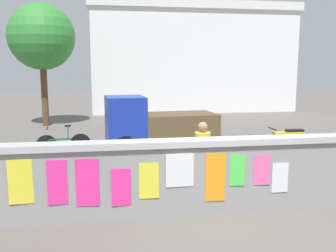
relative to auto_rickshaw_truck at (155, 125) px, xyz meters
name	(u,v)px	position (x,y,z in m)	size (l,w,h in m)	color
ground	(162,136)	(0.60, 2.67, -0.90)	(60.00, 60.00, 0.00)	#605B56
poster_wall	(221,174)	(0.59, -5.33, -0.16)	(8.53, 0.42, 1.42)	gray
auto_rickshaw_truck	(155,125)	(0.00, 0.00, 0.00)	(3.71, 1.80, 1.85)	black
motorcycle	(289,140)	(4.18, -1.12, -0.44)	(1.90, 0.56, 0.87)	black
bicycle_near	(94,170)	(-1.88, -3.29, -0.54)	(1.69, 0.49, 0.95)	black
bicycle_far	(64,143)	(-2.96, -0.01, -0.54)	(1.71, 0.44, 0.95)	black
person_walking	(202,151)	(0.44, -4.47, 0.09)	(0.47, 0.47, 1.62)	yellow
tree_roadside	(42,37)	(-4.53, 6.41, 3.27)	(3.08, 3.08, 5.74)	brown
building_background	(190,59)	(3.93, 12.60, 2.50)	(13.10, 5.50, 6.76)	white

